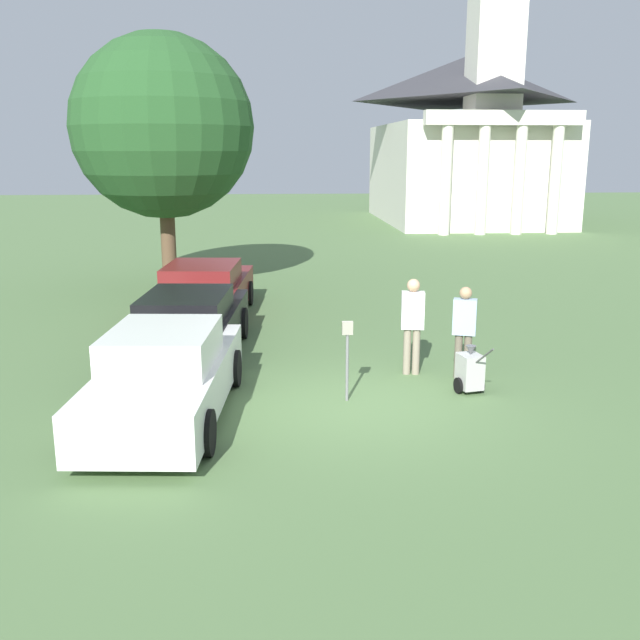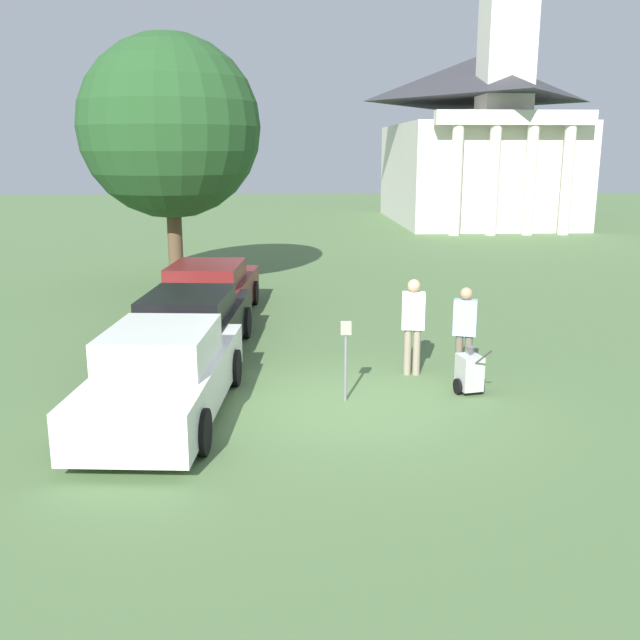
{
  "view_description": "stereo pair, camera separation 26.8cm",
  "coord_description": "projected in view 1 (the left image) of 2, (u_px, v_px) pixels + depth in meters",
  "views": [
    {
      "loc": [
        -1.42,
        -11.02,
        4.11
      ],
      "look_at": [
        -0.5,
        1.61,
        1.1
      ],
      "focal_mm": 40.0,
      "sensor_mm": 36.0,
      "label": 1
    },
    {
      "loc": [
        -1.16,
        -11.03,
        4.11
      ],
      "look_at": [
        -0.5,
        1.61,
        1.1
      ],
      "focal_mm": 40.0,
      "sensor_mm": 36.0,
      "label": 2
    }
  ],
  "objects": [
    {
      "name": "church",
      "position": [
        467.0,
        129.0,
        41.17
      ],
      "size": [
        9.45,
        14.14,
        21.65
      ],
      "color": "silver",
      "rests_on": "ground_plane"
    },
    {
      "name": "shade_tree",
      "position": [
        163.0,
        127.0,
        20.6
      ],
      "size": [
        5.27,
        5.27,
        7.42
      ],
      "color": "brown",
      "rests_on": "ground_plane"
    },
    {
      "name": "parked_car_white",
      "position": [
        166.0,
        376.0,
        11.15
      ],
      "size": [
        2.21,
        4.96,
        1.48
      ],
      "rotation": [
        0.0,
        0.0,
        -0.09
      ],
      "color": "silver",
      "rests_on": "ground_plane"
    },
    {
      "name": "parked_car_maroon",
      "position": [
        204.0,
        293.0,
        17.79
      ],
      "size": [
        2.38,
        5.34,
        1.41
      ],
      "rotation": [
        0.0,
        0.0,
        -0.09
      ],
      "color": "maroon",
      "rests_on": "ground_plane"
    },
    {
      "name": "person_supervisor",
      "position": [
        464.0,
        327.0,
        13.02
      ],
      "size": [
        0.47,
        0.34,
        1.72
      ],
      "rotation": [
        0.0,
        0.0,
        2.82
      ],
      "color": "#665B4C",
      "rests_on": "ground_plane"
    },
    {
      "name": "person_worker",
      "position": [
        412.0,
        320.0,
        13.23
      ],
      "size": [
        0.45,
        0.27,
        1.82
      ],
      "rotation": [
        0.0,
        0.0,
        3.01
      ],
      "color": "gray",
      "rests_on": "ground_plane"
    },
    {
      "name": "equipment_cart",
      "position": [
        470.0,
        371.0,
        12.36
      ],
      "size": [
        0.52,
        1.0,
        1.0
      ],
      "rotation": [
        0.0,
        0.0,
        0.2
      ],
      "color": "#B2B2AD",
      "rests_on": "ground_plane"
    },
    {
      "name": "parked_car_black",
      "position": [
        189.0,
        327.0,
        14.31
      ],
      "size": [
        2.28,
        5.38,
        1.38
      ],
      "rotation": [
        0.0,
        0.0,
        -0.09
      ],
      "color": "black",
      "rests_on": "ground_plane"
    },
    {
      "name": "parking_meter",
      "position": [
        347.0,
        346.0,
        11.82
      ],
      "size": [
        0.18,
        0.09,
        1.37
      ],
      "color": "slate",
      "rests_on": "ground_plane"
    },
    {
      "name": "ground_plane",
      "position": [
        358.0,
        407.0,
        11.74
      ],
      "size": [
        120.0,
        120.0,
        0.0
      ],
      "primitive_type": "plane",
      "color": "#517042"
    }
  ]
}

